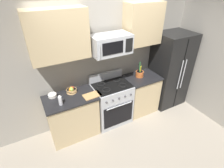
{
  "coord_description": "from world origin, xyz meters",
  "views": [
    {
      "loc": [
        -1.42,
        -1.98,
        2.8
      ],
      "look_at": [
        -0.06,
        0.56,
        1.03
      ],
      "focal_mm": 28.08,
      "sensor_mm": 36.0,
      "label": 1
    }
  ],
  "objects_px": {
    "range_oven": "(112,103)",
    "cutting_board": "(92,95)",
    "refrigerator": "(170,70)",
    "microwave": "(111,44)",
    "prep_bowl": "(52,95)",
    "bottle_vinegar": "(60,100)",
    "utensil_crock": "(140,74)",
    "fruit_basket": "(72,90)"
  },
  "relations": [
    {
      "from": "range_oven",
      "to": "cutting_board",
      "type": "bearing_deg",
      "value": -163.93
    },
    {
      "from": "microwave",
      "to": "utensil_crock",
      "type": "height_order",
      "value": "microwave"
    },
    {
      "from": "refrigerator",
      "to": "range_oven",
      "type": "bearing_deg",
      "value": 179.37
    },
    {
      "from": "refrigerator",
      "to": "microwave",
      "type": "relative_size",
      "value": 2.48
    },
    {
      "from": "fruit_basket",
      "to": "refrigerator",
      "type": "bearing_deg",
      "value": -4.26
    },
    {
      "from": "microwave",
      "to": "utensil_crock",
      "type": "distance_m",
      "value": 1.07
    },
    {
      "from": "refrigerator",
      "to": "bottle_vinegar",
      "type": "distance_m",
      "value": 2.64
    },
    {
      "from": "refrigerator",
      "to": "cutting_board",
      "type": "bearing_deg",
      "value": -176.61
    },
    {
      "from": "cutting_board",
      "to": "bottle_vinegar",
      "type": "distance_m",
      "value": 0.59
    },
    {
      "from": "range_oven",
      "to": "fruit_basket",
      "type": "height_order",
      "value": "range_oven"
    },
    {
      "from": "microwave",
      "to": "fruit_basket",
      "type": "height_order",
      "value": "microwave"
    },
    {
      "from": "utensil_crock",
      "to": "fruit_basket",
      "type": "height_order",
      "value": "utensil_crock"
    },
    {
      "from": "prep_bowl",
      "to": "refrigerator",
      "type": "bearing_deg",
      "value": -4.09
    },
    {
      "from": "microwave",
      "to": "fruit_basket",
      "type": "relative_size",
      "value": 3.57
    },
    {
      "from": "range_oven",
      "to": "prep_bowl",
      "type": "xyz_separation_m",
      "value": [
        -1.14,
        0.18,
        0.47
      ]
    },
    {
      "from": "cutting_board",
      "to": "fruit_basket",
      "type": "bearing_deg",
      "value": 135.5
    },
    {
      "from": "utensil_crock",
      "to": "range_oven",
      "type": "bearing_deg",
      "value": -176.24
    },
    {
      "from": "microwave",
      "to": "prep_bowl",
      "type": "distance_m",
      "value": 1.42
    },
    {
      "from": "fruit_basket",
      "to": "cutting_board",
      "type": "bearing_deg",
      "value": -44.5
    },
    {
      "from": "refrigerator",
      "to": "prep_bowl",
      "type": "distance_m",
      "value": 2.72
    },
    {
      "from": "microwave",
      "to": "cutting_board",
      "type": "xyz_separation_m",
      "value": [
        -0.48,
        -0.16,
        -0.85
      ]
    },
    {
      "from": "range_oven",
      "to": "cutting_board",
      "type": "xyz_separation_m",
      "value": [
        -0.48,
        -0.14,
        0.44
      ]
    },
    {
      "from": "bottle_vinegar",
      "to": "utensil_crock",
      "type": "bearing_deg",
      "value": 5.68
    },
    {
      "from": "refrigerator",
      "to": "prep_bowl",
      "type": "bearing_deg",
      "value": 175.91
    },
    {
      "from": "utensil_crock",
      "to": "prep_bowl",
      "type": "xyz_separation_m",
      "value": [
        -1.87,
        0.13,
        -0.04
      ]
    },
    {
      "from": "refrigerator",
      "to": "fruit_basket",
      "type": "relative_size",
      "value": 8.85
    },
    {
      "from": "prep_bowl",
      "to": "utensil_crock",
      "type": "bearing_deg",
      "value": -3.96
    },
    {
      "from": "cutting_board",
      "to": "prep_bowl",
      "type": "distance_m",
      "value": 0.73
    },
    {
      "from": "microwave",
      "to": "fruit_basket",
      "type": "xyz_separation_m",
      "value": [
        -0.78,
        0.13,
        -0.82
      ]
    },
    {
      "from": "range_oven",
      "to": "prep_bowl",
      "type": "bearing_deg",
      "value": 171.19
    },
    {
      "from": "bottle_vinegar",
      "to": "prep_bowl",
      "type": "xyz_separation_m",
      "value": [
        -0.08,
        0.31,
        -0.07
      ]
    },
    {
      "from": "microwave",
      "to": "bottle_vinegar",
      "type": "distance_m",
      "value": 1.31
    },
    {
      "from": "range_oven",
      "to": "fruit_basket",
      "type": "relative_size",
      "value": 5.42
    },
    {
      "from": "refrigerator",
      "to": "cutting_board",
      "type": "xyz_separation_m",
      "value": [
        -2.05,
        -0.12,
        0.03
      ]
    },
    {
      "from": "range_oven",
      "to": "fruit_basket",
      "type": "bearing_deg",
      "value": 168.59
    },
    {
      "from": "range_oven",
      "to": "utensil_crock",
      "type": "relative_size",
      "value": 3.23
    },
    {
      "from": "range_oven",
      "to": "fruit_basket",
      "type": "xyz_separation_m",
      "value": [
        -0.78,
        0.16,
        0.48
      ]
    },
    {
      "from": "cutting_board",
      "to": "prep_bowl",
      "type": "relative_size",
      "value": 2.13
    },
    {
      "from": "range_oven",
      "to": "utensil_crock",
      "type": "distance_m",
      "value": 0.88
    },
    {
      "from": "cutting_board",
      "to": "bottle_vinegar",
      "type": "xyz_separation_m",
      "value": [
        -0.58,
        0.01,
        0.1
      ]
    },
    {
      "from": "microwave",
      "to": "utensil_crock",
      "type": "xyz_separation_m",
      "value": [
        0.72,
        0.02,
        -0.79
      ]
    },
    {
      "from": "refrigerator",
      "to": "fruit_basket",
      "type": "bearing_deg",
      "value": 175.74
    }
  ]
}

